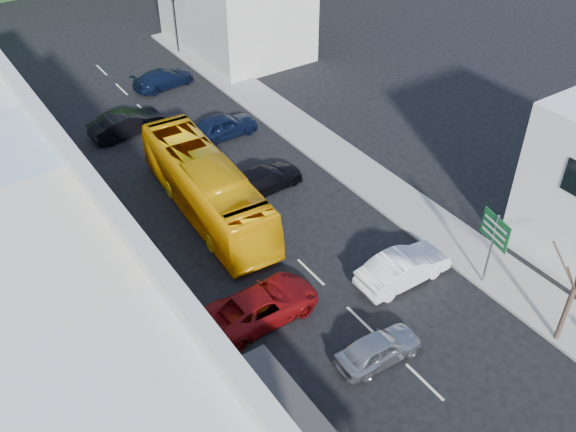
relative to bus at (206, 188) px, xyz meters
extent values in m
plane|color=black|center=(1.79, -11.20, -1.55)|extent=(120.00, 120.00, 0.00)
cube|color=gray|center=(-5.71, -1.20, -1.48)|extent=(3.00, 52.00, 0.15)
cube|color=gray|center=(9.29, -1.20, -1.48)|extent=(3.00, 52.00, 0.15)
cube|color=beige|center=(-10.71, -8.20, 2.45)|extent=(7.00, 8.00, 8.00)
cube|color=#9B371D|center=(-6.61, -8.20, 1.50)|extent=(1.30, 6.80, 0.08)
cube|color=#195926|center=(-6.61, -1.20, 1.50)|extent=(1.30, 5.10, 0.08)
cube|color=#540E0E|center=(-6.61, 5.30, 1.50)|extent=(1.30, 5.95, 0.08)
cube|color=#B7B2A8|center=(12.79, 18.80, 1.95)|extent=(8.00, 12.00, 7.00)
imported|color=#F3AB05|center=(0.00, 0.00, 0.00)|extent=(3.22, 11.73, 3.10)
imported|color=#A1A1A5|center=(0.96, -13.20, -0.85)|extent=(4.45, 1.93, 1.40)
imported|color=silver|center=(5.10, -10.12, -0.85)|extent=(4.41, 1.82, 1.40)
imported|color=maroon|center=(-1.75, -8.40, -0.85)|extent=(4.63, 1.97, 1.40)
imported|color=black|center=(3.72, 0.09, -0.85)|extent=(4.64, 2.21, 1.40)
imported|color=black|center=(4.67, 6.61, -0.85)|extent=(4.42, 1.86, 1.40)
imported|color=black|center=(-0.35, 10.37, -0.85)|extent=(4.49, 2.05, 1.40)
imported|color=black|center=(4.60, 15.39, -0.85)|extent=(4.69, 2.38, 1.40)
imported|color=black|center=(-6.68, -7.93, -0.55)|extent=(0.61, 0.71, 1.70)
camera|label=1|loc=(-12.15, -25.89, 19.79)|focal=40.00mm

